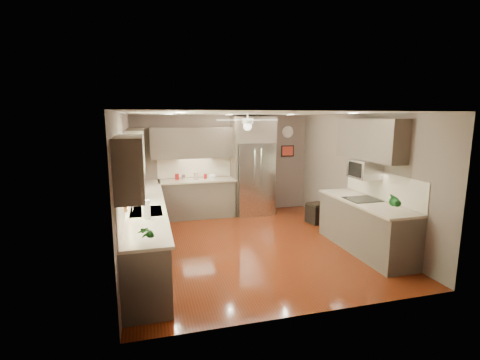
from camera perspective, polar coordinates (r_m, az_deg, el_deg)
name	(u,v)px	position (r m, az deg, el deg)	size (l,w,h in m)	color
floor	(251,245)	(6.84, 1.88, -10.56)	(5.00, 5.00, 0.00)	#501C0A
ceiling	(252,113)	(6.40, 2.02, 10.88)	(5.00, 5.00, 0.00)	white
wall_back	(223,164)	(8.90, -2.76, 2.60)	(4.50, 4.50, 0.00)	#6C5B52
wall_front	(313,218)	(4.24, 11.92, -6.09)	(4.50, 4.50, 0.00)	#6C5B52
wall_left	(126,187)	(6.24, -18.23, -1.16)	(5.00, 5.00, 0.00)	#6C5B52
wall_right	(357,176)	(7.47, 18.69, 0.61)	(5.00, 5.00, 0.00)	#6C5B52
canister_a	(177,177)	(8.49, -10.30, 0.51)	(0.10, 0.10, 0.15)	maroon
canister_b	(183,177)	(8.51, -9.26, 0.49)	(0.09, 0.09, 0.13)	silver
canister_c	(196,176)	(8.50, -7.23, 0.68)	(0.11, 0.11, 0.18)	tan
canister_d	(205,176)	(8.59, -5.71, 0.60)	(0.08, 0.08, 0.12)	maroon
soap_bottle	(138,201)	(6.15, -16.43, -3.29)	(0.08, 0.09, 0.19)	white
potted_plant_left	(146,233)	(4.30, -15.22, -8.35)	(0.15, 0.10, 0.28)	#195A1E
potted_plant_right	(395,201)	(6.04, 24.09, -3.17)	(0.20, 0.16, 0.36)	#195A1E
bowl	(213,178)	(8.55, -4.53, 0.34)	(0.21, 0.21, 0.05)	tan
left_run	(146,226)	(6.56, -15.19, -7.36)	(0.65, 4.70, 1.45)	#4E4639
back_run	(197,198)	(8.62, -7.01, -2.89)	(1.85, 0.65, 1.45)	#4E4639
uppers	(206,146)	(6.94, -5.64, 5.59)	(4.50, 4.70, 0.95)	#4E4639
window	(125,175)	(5.70, -18.35, 0.86)	(0.05, 1.12, 0.92)	#BFF2B2
sink	(146,213)	(5.82, -15.15, -5.27)	(0.50, 0.70, 0.32)	silver
refrigerator	(253,167)	(8.75, 2.21, 2.07)	(1.06, 0.75, 2.45)	silver
right_run	(365,225)	(6.82, 19.79, -6.94)	(0.70, 2.20, 1.45)	#4E4639
microwave	(365,169)	(6.86, 19.77, 1.69)	(0.43, 0.55, 0.34)	silver
ceiling_fan	(248,123)	(6.69, 1.24, 9.41)	(1.18, 1.18, 0.32)	white
recessed_lights	(244,114)	(6.77, 0.68, 10.79)	(2.84, 3.14, 0.01)	white
wall_clock	(288,132)	(9.34, 7.86, 7.80)	(0.30, 0.03, 0.30)	white
framed_print	(288,151)	(9.37, 7.80, 4.75)	(0.36, 0.03, 0.30)	black
stool	(316,213)	(8.29, 12.44, -5.33)	(0.45, 0.45, 0.46)	black
paper_towel	(146,209)	(5.35, -15.16, -4.69)	(0.12, 0.12, 0.31)	white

